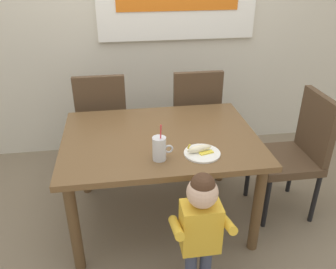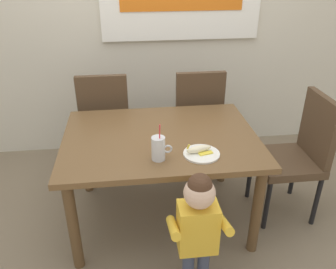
% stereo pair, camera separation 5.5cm
% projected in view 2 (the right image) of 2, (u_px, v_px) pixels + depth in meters
% --- Properties ---
extents(ground_plane, '(24.00, 24.00, 0.00)m').
position_uv_depth(ground_plane, '(161.00, 216.00, 2.72)').
color(ground_plane, '#7A6B56').
extents(back_wall, '(6.40, 0.17, 2.90)m').
position_uv_depth(back_wall, '(146.00, 0.00, 3.13)').
color(back_wall, beige).
rests_on(back_wall, ground).
extents(dining_table, '(1.34, 0.99, 0.71)m').
position_uv_depth(dining_table, '(160.00, 147.00, 2.43)').
color(dining_table, brown).
rests_on(dining_table, ground).
extents(dining_chair_left, '(0.44, 0.45, 0.96)m').
position_uv_depth(dining_chair_left, '(105.00, 117.00, 3.07)').
color(dining_chair_left, '#4C3826').
rests_on(dining_chair_left, ground).
extents(dining_chair_right, '(0.44, 0.45, 0.96)m').
position_uv_depth(dining_chair_right, '(197.00, 113.00, 3.15)').
color(dining_chair_right, '#4C3826').
rests_on(dining_chair_right, ground).
extents(dining_chair_far, '(0.44, 0.44, 0.96)m').
position_uv_depth(dining_chair_far, '(299.00, 150.00, 2.55)').
color(dining_chair_far, '#4C3826').
rests_on(dining_chair_far, ground).
extents(toddler_standing, '(0.33, 0.24, 0.84)m').
position_uv_depth(toddler_standing, '(198.00, 222.00, 1.89)').
color(toddler_standing, '#3F4760').
rests_on(toddler_standing, ground).
extents(milk_cup, '(0.13, 0.08, 0.25)m').
position_uv_depth(milk_cup, '(159.00, 150.00, 2.09)').
color(milk_cup, silver).
rests_on(milk_cup, dining_table).
extents(snack_plate, '(0.23, 0.23, 0.01)m').
position_uv_depth(snack_plate, '(201.00, 154.00, 2.17)').
color(snack_plate, white).
rests_on(snack_plate, dining_table).
extents(peeled_banana, '(0.18, 0.12, 0.07)m').
position_uv_depth(peeled_banana, '(199.00, 149.00, 2.17)').
color(peeled_banana, '#F4EAC6').
rests_on(peeled_banana, snack_plate).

